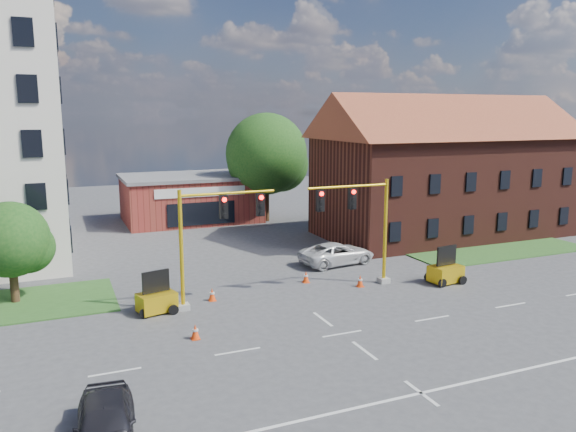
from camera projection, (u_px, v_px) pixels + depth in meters
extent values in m
plane|color=#3C3D3F|center=(342.00, 334.00, 25.64)|extent=(120.00, 120.00, 0.00)
cube|color=#274F1D|center=(503.00, 252.00, 40.64)|extent=(14.00, 4.00, 0.08)
cube|color=maroon|center=(191.00, 199.00, 52.49)|extent=(12.00, 8.00, 4.00)
cube|color=#5E5E60|center=(190.00, 176.00, 52.10)|extent=(12.40, 8.40, 0.30)
cube|color=silver|center=(201.00, 192.00, 48.60)|extent=(8.00, 0.10, 0.80)
cube|color=black|center=(201.00, 214.00, 48.94)|extent=(6.00, 0.10, 2.00)
cube|color=#4B1E16|center=(444.00, 186.00, 46.28)|extent=(20.00, 10.00, 8.00)
cylinder|color=#3B2315|center=(267.00, 197.00, 52.20)|extent=(0.44, 0.44, 4.45)
sphere|color=#143E13|center=(267.00, 154.00, 51.47)|extent=(7.48, 7.48, 7.48)
sphere|color=#143E13|center=(280.00, 164.00, 52.49)|extent=(5.24, 5.24, 5.24)
cylinder|color=#3B2315|center=(14.00, 281.00, 29.61)|extent=(0.44, 0.44, 2.45)
sphere|color=#143E13|center=(10.00, 240.00, 29.21)|extent=(3.99, 3.99, 3.99)
sphere|color=#143E13|center=(28.00, 247.00, 29.89)|extent=(2.79, 2.79, 2.79)
cube|color=gray|center=(183.00, 307.00, 28.77)|extent=(0.60, 0.60, 0.30)
cylinder|color=gold|center=(181.00, 251.00, 28.24)|extent=(0.20, 0.20, 6.20)
cylinder|color=gold|center=(228.00, 193.00, 28.68)|extent=(5.00, 0.14, 0.14)
cube|color=black|center=(224.00, 207.00, 28.71)|extent=(0.40, 0.32, 1.20)
cube|color=black|center=(260.00, 205.00, 29.47)|extent=(0.40, 0.32, 1.20)
sphere|color=#FF0C07|center=(224.00, 200.00, 28.48)|extent=(0.24, 0.24, 0.24)
cube|color=gray|center=(384.00, 280.00, 33.33)|extent=(0.60, 0.60, 0.30)
cylinder|color=gold|center=(385.00, 232.00, 32.80)|extent=(0.20, 0.20, 6.20)
cylinder|color=gold|center=(348.00, 186.00, 31.35)|extent=(5.00, 0.14, 0.14)
cube|color=black|center=(352.00, 199.00, 31.57)|extent=(0.40, 0.32, 1.20)
cube|color=black|center=(320.00, 201.00, 30.81)|extent=(0.40, 0.32, 1.20)
sphere|color=#FF0C07|center=(354.00, 192.00, 31.33)|extent=(0.24, 0.24, 0.24)
cube|color=gold|center=(157.00, 302.00, 28.30)|extent=(2.07, 1.62, 0.91)
cube|color=black|center=(156.00, 281.00, 28.11)|extent=(1.41, 0.46, 1.12)
cube|color=gold|center=(446.00, 273.00, 33.25)|extent=(2.03, 1.49, 0.94)
cube|color=black|center=(447.00, 255.00, 33.05)|extent=(1.47, 0.32, 1.15)
cube|color=#ED3F0C|center=(195.00, 339.00, 25.04)|extent=(0.38, 0.38, 0.04)
cone|color=#ED3F0C|center=(195.00, 332.00, 24.98)|extent=(0.40, 0.40, 0.70)
cylinder|color=silver|center=(195.00, 330.00, 24.96)|extent=(0.27, 0.27, 0.09)
cube|color=#ED3F0C|center=(212.00, 300.00, 30.17)|extent=(0.38, 0.38, 0.04)
cone|color=#ED3F0C|center=(212.00, 294.00, 30.11)|extent=(0.40, 0.40, 0.70)
cylinder|color=silver|center=(212.00, 293.00, 30.10)|extent=(0.27, 0.27, 0.09)
cube|color=#ED3F0C|center=(360.00, 286.00, 32.59)|extent=(0.38, 0.38, 0.04)
cone|color=#ED3F0C|center=(360.00, 281.00, 32.53)|extent=(0.40, 0.40, 0.70)
cylinder|color=silver|center=(360.00, 280.00, 32.52)|extent=(0.27, 0.27, 0.09)
cube|color=#ED3F0C|center=(306.00, 282.00, 33.41)|extent=(0.38, 0.38, 0.04)
cone|color=#ED3F0C|center=(306.00, 277.00, 33.35)|extent=(0.40, 0.40, 0.70)
cylinder|color=silver|center=(306.00, 276.00, 33.34)|extent=(0.27, 0.27, 0.09)
imported|color=silver|center=(337.00, 253.00, 37.41)|extent=(5.42, 2.99, 1.44)
imported|color=black|center=(106.00, 423.00, 16.87)|extent=(2.18, 4.54, 1.49)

